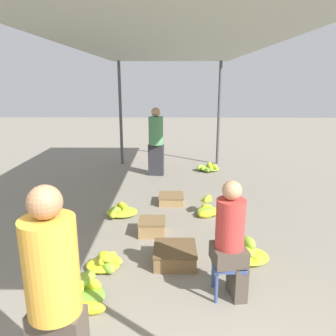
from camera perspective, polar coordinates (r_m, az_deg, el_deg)
name	(u,v)px	position (r m, az deg, el deg)	size (l,w,h in m)	color
canopy_post_back_left	(121,114)	(9.09, -8.26, 9.27)	(0.08, 0.08, 2.76)	#4C4C51
canopy_post_back_right	(219,114)	(9.07, 8.87, 9.24)	(0.08, 0.08, 2.76)	#4C4C51
canopy_tarp	(168,44)	(5.16, 0.04, 20.84)	(3.07, 8.01, 0.04)	#9EA399
vendor_foreground	(55,300)	(2.44, -19.12, -20.84)	(0.39, 0.39, 1.64)	#4C4238
stool	(228,268)	(3.70, 10.38, -16.82)	(0.34, 0.34, 0.39)	#384C84
vendor_seated	(231,238)	(3.53, 10.96, -11.95)	(0.39, 0.39, 1.29)	#4C4238
banana_pile_left_0	(80,294)	(3.79, -15.08, -20.43)	(0.63, 0.53, 0.27)	yellow
banana_pile_left_1	(106,262)	(4.28, -10.79, -15.81)	(0.48, 0.56, 0.22)	yellow
banana_pile_left_2	(121,211)	(5.78, -8.27, -7.38)	(0.54, 0.64, 0.23)	yellow
banana_pile_right_0	(248,254)	(4.48, 13.72, -14.31)	(0.55, 0.54, 0.31)	#87BA34
banana_pile_right_1	(208,168)	(8.49, 7.02, 0.02)	(0.63, 0.57, 0.26)	yellow
banana_pile_right_2	(208,209)	(5.76, 6.90, -7.16)	(0.44, 0.52, 0.33)	#C0D12A
crate_near	(171,199)	(6.23, 0.55, -5.40)	(0.46, 0.46, 0.17)	#9E7A4C
crate_mid	(175,255)	(4.30, 1.21, -14.91)	(0.54, 0.54, 0.21)	brown
crate_far	(152,227)	(5.03, -2.78, -10.19)	(0.40, 0.40, 0.23)	#9E7A4C
shopper_walking_mid	(156,141)	(7.92, -2.11, 4.77)	(0.39, 0.39, 1.65)	#2D2D33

